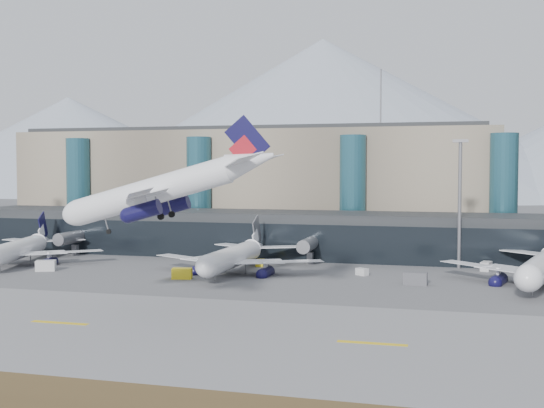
{
  "coord_description": "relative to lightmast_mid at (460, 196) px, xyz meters",
  "views": [
    {
      "loc": [
        28.59,
        -91.67,
        19.88
      ],
      "look_at": [
        -4.24,
        32.0,
        13.18
      ],
      "focal_mm": 45.0,
      "sensor_mm": 36.0,
      "label": 1
    }
  ],
  "objects": [
    {
      "name": "runway_markings",
      "position": [
        -30.0,
        -63.0,
        -14.37
      ],
      "size": [
        128.0,
        1.0,
        0.02
      ],
      "color": "gold",
      "rests_on": "ground"
    },
    {
      "name": "jet_parked_left",
      "position": [
        -88.41,
        -15.62,
        -10.13
      ],
      "size": [
        34.09,
        35.29,
        11.33
      ],
      "rotation": [
        0.0,
        0.0,
        1.82
      ],
      "color": "white",
      "rests_on": "ground"
    },
    {
      "name": "veh_d",
      "position": [
        5.11,
        -2.07,
        -13.53
      ],
      "size": [
        2.45,
        3.46,
        1.78
      ],
      "primitive_type": "cube",
      "rotation": [
        0.0,
        0.0,
        1.3
      ],
      "color": "#BBBBBB",
      "rests_on": "ground"
    },
    {
      "name": "dirt_verge",
      "position": [
        -30.0,
        -88.0,
        -14.42
      ],
      "size": [
        400.0,
        14.0,
        0.03
      ],
      "primitive_type": "cube",
      "color": "#47351E",
      "rests_on": "ground"
    },
    {
      "name": "veh_g",
      "position": [
        -17.48,
        -13.82,
        -13.76
      ],
      "size": [
        2.59,
        2.39,
        1.31
      ],
      "primitive_type": "cube",
      "rotation": [
        0.0,
        0.0,
        -0.63
      ],
      "color": "#BBBBBB",
      "rests_on": "ground"
    },
    {
      "name": "veh_a",
      "position": [
        -77.5,
        -24.15,
        -13.39
      ],
      "size": [
        4.15,
        3.25,
        2.05
      ],
      "primitive_type": "cube",
      "rotation": [
        0.0,
        0.0,
        0.38
      ],
      "color": "#BBBBBB",
      "rests_on": "ground"
    },
    {
      "name": "mountain_ridge",
      "position": [
        -14.03,
        332.0,
        31.33
      ],
      "size": [
        910.0,
        400.0,
        110.0
      ],
      "color": "gray",
      "rests_on": "ground"
    },
    {
      "name": "jet_parked_mid",
      "position": [
        -41.19,
        -15.56,
        -10.1
      ],
      "size": [
        35.44,
        34.33,
        11.41
      ],
      "rotation": [
        0.0,
        0.0,
        1.55
      ],
      "color": "white",
      "rests_on": "ground"
    },
    {
      "name": "veh_h",
      "position": [
        -48.31,
        -26.25,
        -13.45
      ],
      "size": [
        3.8,
        2.49,
        1.94
      ],
      "primitive_type": "cube",
      "rotation": [
        0.0,
        0.0,
        0.2
      ],
      "color": "yellow",
      "rests_on": "ground"
    },
    {
      "name": "lightmast_mid",
      "position": [
        0.0,
        0.0,
        0.0
      ],
      "size": [
        3.0,
        1.2,
        25.6
      ],
      "color": "slate",
      "rests_on": "ground"
    },
    {
      "name": "veh_c",
      "position": [
        -7.34,
        -21.95,
        -13.32
      ],
      "size": [
        4.03,
        2.24,
        2.2
      ],
      "primitive_type": "cube",
      "rotation": [
        0.0,
        0.0,
        -0.04
      ],
      "color": "#4D4D52",
      "rests_on": "ground"
    },
    {
      "name": "hero_jet",
      "position": [
        -38.22,
        -53.52,
        3.82
      ],
      "size": [
        32.1,
        32.65,
        10.54
      ],
      "rotation": [
        0.0,
        -0.27,
        0.07
      ],
      "color": "white",
      "rests_on": "ground"
    },
    {
      "name": "veh_b",
      "position": [
        -39.05,
        -7.31,
        -13.72
      ],
      "size": [
        1.71,
        2.54,
        1.39
      ],
      "primitive_type": "cube",
      "rotation": [
        0.0,
        0.0,
        1.67
      ],
      "color": "yellow",
      "rests_on": "ground"
    },
    {
      "name": "terminal_main",
      "position": [
        -55.0,
        42.0,
        1.03
      ],
      "size": [
        130.0,
        30.0,
        31.0
      ],
      "color": "gray",
      "rests_on": "ground"
    },
    {
      "name": "concourse",
      "position": [
        -30.02,
        9.73,
        -9.45
      ],
      "size": [
        170.0,
        27.0,
        10.0
      ],
      "color": "black",
      "rests_on": "ground"
    },
    {
      "name": "ground",
      "position": [
        -30.0,
        -48.0,
        -14.42
      ],
      "size": [
        900.0,
        900.0,
        0.0
      ],
      "primitive_type": "plane",
      "color": "#515154",
      "rests_on": "ground"
    },
    {
      "name": "runway_strip",
      "position": [
        -30.0,
        -63.0,
        -14.4
      ],
      "size": [
        400.0,
        40.0,
        0.04
      ],
      "primitive_type": "cube",
      "color": "slate",
      "rests_on": "ground"
    },
    {
      "name": "teal_towers",
      "position": [
        -44.99,
        26.01,
        -0.41
      ],
      "size": [
        116.4,
        19.4,
        46.0
      ],
      "color": "#245565",
      "rests_on": "ground"
    }
  ]
}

